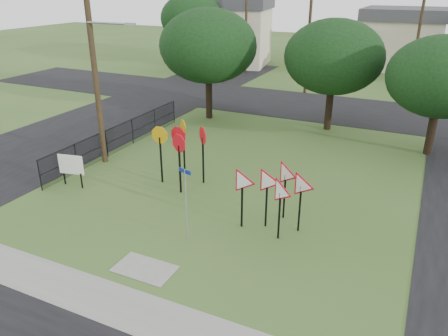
# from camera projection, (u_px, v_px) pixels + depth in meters

# --- Properties ---
(ground) EXTENTS (140.00, 140.00, 0.00)m
(ground) POSITION_uv_depth(u_px,v_px,m) (182.00, 234.00, 16.38)
(ground) COLOR #32541F
(sidewalk) EXTENTS (30.00, 1.60, 0.02)m
(sidewalk) POSITION_uv_depth(u_px,v_px,m) (109.00, 302.00, 12.89)
(sidewalk) COLOR gray
(sidewalk) RESTS_ON ground
(planting_strip) EXTENTS (30.00, 0.80, 0.02)m
(planting_strip) POSITION_uv_depth(u_px,v_px,m) (81.00, 329.00, 11.89)
(planting_strip) COLOR #32541F
(planting_strip) RESTS_ON ground
(street_left) EXTENTS (8.00, 50.00, 0.02)m
(street_left) POSITION_uv_depth(u_px,v_px,m) (103.00, 122.00, 29.41)
(street_left) COLOR black
(street_left) RESTS_ON ground
(street_far) EXTENTS (60.00, 8.00, 0.02)m
(street_far) POSITION_uv_depth(u_px,v_px,m) (316.00, 107.00, 33.00)
(street_far) COLOR black
(street_far) RESTS_ON ground
(curb_pad) EXTENTS (2.00, 1.20, 0.02)m
(curb_pad) POSITION_uv_depth(u_px,v_px,m) (145.00, 269.00, 14.39)
(curb_pad) COLOR gray
(curb_pad) RESTS_ON ground
(street_name_sign) EXTENTS (0.56, 0.19, 2.81)m
(street_name_sign) POSITION_uv_depth(u_px,v_px,m) (186.00, 200.00, 15.41)
(street_name_sign) COLOR #9C9FA5
(street_name_sign) RESTS_ON ground
(stop_sign_cluster) EXTENTS (2.54, 2.35, 2.77)m
(stop_sign_cluster) POSITION_uv_depth(u_px,v_px,m) (181.00, 142.00, 19.80)
(stop_sign_cluster) COLOR black
(stop_sign_cluster) RESTS_ON ground
(yield_sign_cluster) EXTENTS (3.14, 2.04, 2.46)m
(yield_sign_cluster) POSITION_uv_depth(u_px,v_px,m) (275.00, 185.00, 16.11)
(yield_sign_cluster) COLOR black
(yield_sign_cluster) RESTS_ON ground
(info_board) EXTENTS (1.21, 0.28, 1.54)m
(info_board) POSITION_uv_depth(u_px,v_px,m) (71.00, 166.00, 19.82)
(info_board) COLOR black
(info_board) RESTS_ON ground
(utility_pole_main) EXTENTS (3.55, 0.33, 10.00)m
(utility_pole_main) POSITION_uv_depth(u_px,v_px,m) (95.00, 61.00, 20.91)
(utility_pole_main) COLOR #3B2C1B
(utility_pole_main) RESTS_ON ground
(far_pole_a) EXTENTS (1.40, 0.24, 9.00)m
(far_pole_a) POSITION_uv_depth(u_px,v_px,m) (309.00, 37.00, 35.30)
(far_pole_a) COLOR #3B2C1B
(far_pole_a) RESTS_ON ground
(far_pole_b) EXTENTS (1.40, 0.24, 8.50)m
(far_pole_b) POSITION_uv_depth(u_px,v_px,m) (417.00, 40.00, 35.58)
(far_pole_b) COLOR #3B2C1B
(far_pole_b) RESTS_ON ground
(far_pole_c) EXTENTS (1.40, 0.24, 9.00)m
(far_pole_c) POSITION_uv_depth(u_px,v_px,m) (246.00, 26.00, 43.43)
(far_pole_c) COLOR #3B2C1B
(far_pole_c) RESTS_ON ground
(fence_run) EXTENTS (0.05, 11.55, 1.50)m
(fence_run) POSITION_uv_depth(u_px,v_px,m) (120.00, 137.00, 24.26)
(fence_run) COLOR black
(fence_run) RESTS_ON ground
(house_left) EXTENTS (10.58, 8.88, 7.20)m
(house_left) POSITION_uv_depth(u_px,v_px,m) (227.00, 31.00, 48.70)
(house_left) COLOR beige
(house_left) RESTS_ON ground
(house_mid) EXTENTS (8.40, 8.40, 6.20)m
(house_mid) POSITION_uv_depth(u_px,v_px,m) (402.00, 38.00, 46.81)
(house_mid) COLOR beige
(house_mid) RESTS_ON ground
(tree_near_left) EXTENTS (6.40, 6.40, 7.27)m
(tree_near_left) POSITION_uv_depth(u_px,v_px,m) (208.00, 46.00, 28.46)
(tree_near_left) COLOR black
(tree_near_left) RESTS_ON ground
(tree_near_mid) EXTENTS (6.00, 6.00, 6.80)m
(tree_near_mid) POSITION_uv_depth(u_px,v_px,m) (334.00, 57.00, 26.27)
(tree_near_mid) COLOR black
(tree_near_mid) RESTS_ON ground
(tree_near_right) EXTENTS (5.60, 5.60, 6.33)m
(tree_near_right) POSITION_uv_depth(u_px,v_px,m) (442.00, 77.00, 22.38)
(tree_near_right) COLOR black
(tree_near_right) RESTS_ON ground
(tree_far_left) EXTENTS (6.80, 6.80, 7.73)m
(tree_far_left) POSITION_uv_depth(u_px,v_px,m) (193.00, 18.00, 45.56)
(tree_far_left) COLOR black
(tree_far_left) RESTS_ON ground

